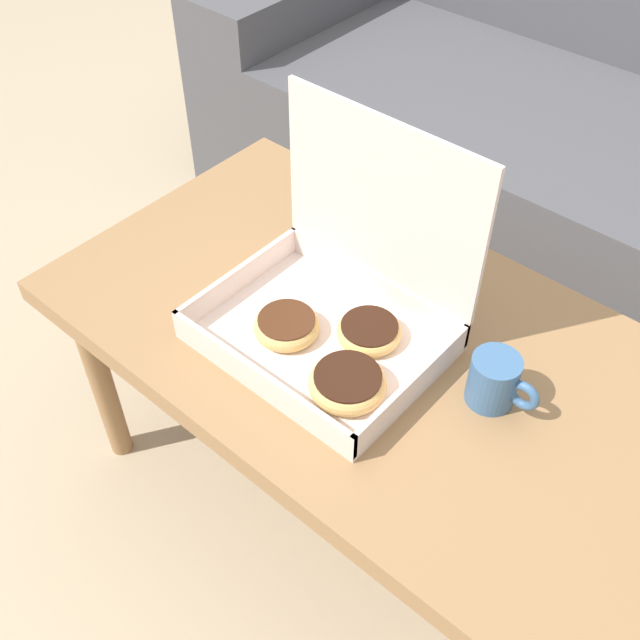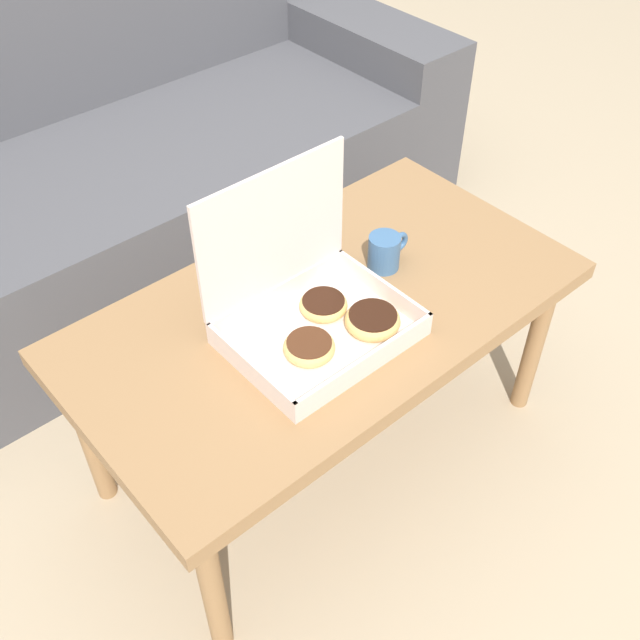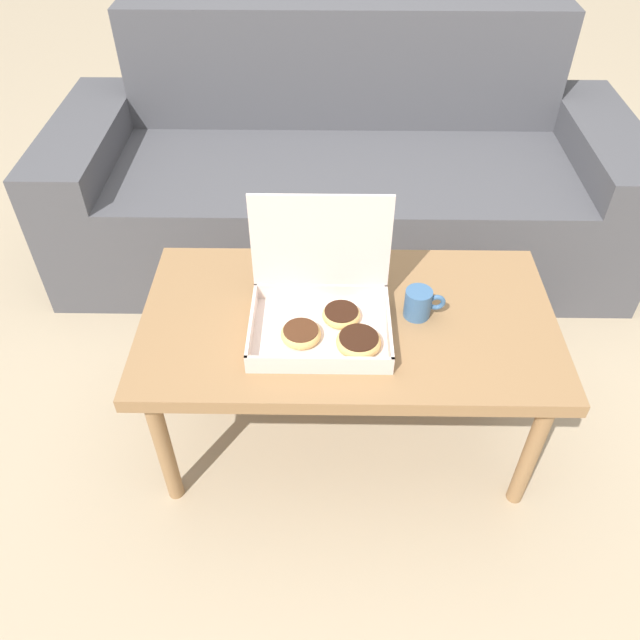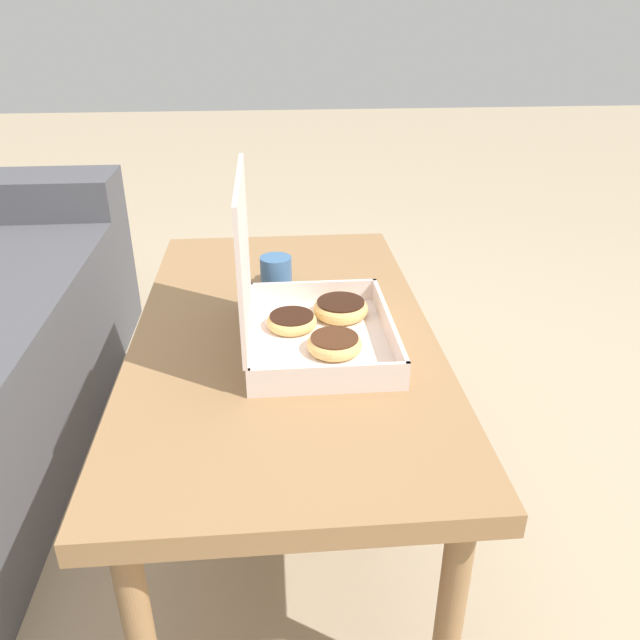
% 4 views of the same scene
% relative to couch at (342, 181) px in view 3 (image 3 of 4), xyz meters
% --- Properties ---
extents(ground_plane, '(12.00, 12.00, 0.00)m').
position_rel_couch_xyz_m(ground_plane, '(0.00, -0.82, -0.30)').
color(ground_plane, tan).
extents(couch, '(2.17, 0.83, 0.88)m').
position_rel_couch_xyz_m(couch, '(0.00, 0.00, 0.00)').
color(couch, '#4C4C51').
rests_on(couch, ground_plane).
extents(coffee_table, '(1.09, 0.59, 0.48)m').
position_rel_couch_xyz_m(coffee_table, '(0.00, -0.99, 0.13)').
color(coffee_table, '#997047').
rests_on(coffee_table, ground_plane).
extents(pastry_box, '(0.35, 0.28, 0.33)m').
position_rel_couch_xyz_m(pastry_box, '(-0.06, -1.03, 0.24)').
color(pastry_box, silver).
rests_on(pastry_box, coffee_table).
extents(coffee_mug, '(0.11, 0.07, 0.08)m').
position_rel_couch_xyz_m(coffee_mug, '(0.18, -0.98, 0.22)').
color(coffee_mug, '#3D6693').
rests_on(coffee_mug, coffee_table).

